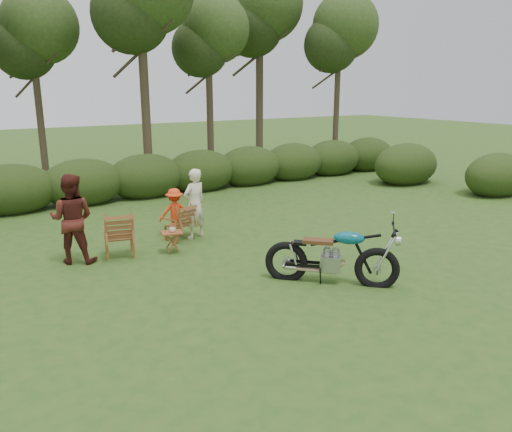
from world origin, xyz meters
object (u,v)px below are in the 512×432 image
adult_b (76,262)px  lawn_chair_right (179,240)px  lawn_chair_left (120,256)px  adult_a (196,238)px  child (176,235)px  side_table (172,242)px  motorcycle (330,282)px  cup (172,230)px

adult_b → lawn_chair_right: bearing=-142.7°
lawn_chair_left → adult_b: bearing=5.8°
adult_a → child: (-0.31, 0.47, 0.00)m
side_table → child: size_ratio=0.40×
adult_b → child: (2.52, 0.67, 0.00)m
lawn_chair_left → adult_b: size_ratio=0.53×
side_table → adult_a: size_ratio=0.28×
lawn_chair_left → lawn_chair_right: bearing=-152.8°
motorcycle → child: (-1.19, 4.35, 0.00)m
adult_a → child: bearing=-71.0°
lawn_chair_left → adult_b: adult_b is taller
adult_a → child: size_ratio=1.45×
adult_a → child: 0.56m
child → cup: bearing=75.4°
adult_b → child: size_ratio=1.59×
motorcycle → adult_a: adult_a is taller
cup → lawn_chair_right: bearing=58.9°
cup → side_table: bearing=126.3°
motorcycle → adult_a: size_ratio=1.39×
lawn_chair_right → cup: cup is taller
lawn_chair_right → cup: size_ratio=6.59×
child → adult_a: bearing=134.6°
lawn_chair_left → adult_a: (1.93, 0.31, 0.00)m
lawn_chair_left → adult_a: 1.96m
lawn_chair_right → lawn_chair_left: bearing=-3.9°
child → adult_b: bearing=25.8°
cup → adult_b: bearing=164.6°
adult_b → cup: bearing=-164.5°
motorcycle → adult_a: 3.98m
adult_a → adult_b: bearing=-10.6°
cup → lawn_chair_left: bearing=158.0°
lawn_chair_left → adult_b: (-0.90, 0.11, 0.00)m
cup → adult_b: adult_b is taller
motorcycle → child: 4.51m
motorcycle → lawn_chair_right: size_ratio=2.71×
lawn_chair_right → side_table: side_table is taller
lawn_chair_right → cup: 1.08m
adult_a → adult_b: size_ratio=0.91×
adult_a → motorcycle: bearing=88.2°
lawn_chair_right → adult_b: 2.45m
lawn_chair_left → side_table: bearing=171.5°
adult_a → adult_b: adult_b is taller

